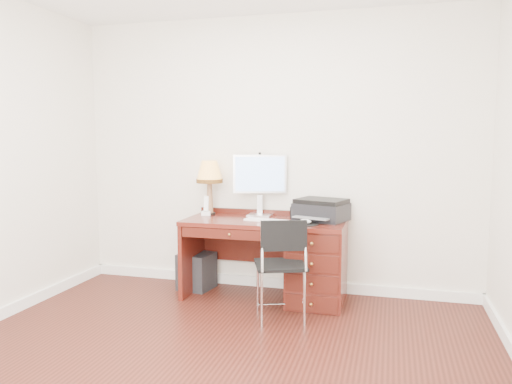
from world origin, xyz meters
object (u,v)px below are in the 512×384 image
(phone, at_px, (206,209))
(chair, at_px, (279,259))
(equipment_box, at_px, (197,271))
(leg_lamp, at_px, (209,175))
(printer, at_px, (321,210))
(monitor, at_px, (261,177))
(desk, at_px, (298,257))

(phone, distance_m, chair, 1.16)
(equipment_box, bearing_deg, leg_lamp, 37.98)
(printer, bearing_deg, monitor, -172.63)
(phone, bearing_deg, equipment_box, -177.34)
(printer, distance_m, leg_lamp, 1.16)
(printer, relative_size, phone, 2.84)
(chair, bearing_deg, monitor, 94.36)
(monitor, height_order, leg_lamp, monitor)
(printer, xyz_separation_m, phone, (-1.14, 0.01, -0.04))
(printer, xyz_separation_m, leg_lamp, (-1.12, 0.05, 0.30))
(desk, xyz_separation_m, phone, (-0.95, 0.12, 0.39))
(leg_lamp, xyz_separation_m, chair, (0.87, -0.72, -0.62))
(desk, xyz_separation_m, printer, (0.19, 0.11, 0.44))
(leg_lamp, height_order, equipment_box, leg_lamp)
(leg_lamp, relative_size, phone, 2.84)
(desk, bearing_deg, leg_lamp, 170.06)
(equipment_box, bearing_deg, chair, -24.00)
(printer, bearing_deg, leg_lamp, -164.43)
(desk, distance_m, monitor, 0.86)
(printer, height_order, equipment_box, printer)
(monitor, xyz_separation_m, equipment_box, (-0.63, -0.13, -0.95))
(desk, xyz_separation_m, monitor, (-0.42, 0.23, 0.72))
(monitor, height_order, phone, monitor)
(leg_lamp, height_order, phone, leg_lamp)
(printer, distance_m, phone, 1.14)
(desk, distance_m, equipment_box, 1.08)
(desk, relative_size, monitor, 2.50)
(monitor, relative_size, equipment_box, 1.67)
(printer, distance_m, chair, 0.79)
(chair, bearing_deg, equipment_box, 126.20)
(desk, relative_size, printer, 2.79)
(printer, relative_size, leg_lamp, 1.00)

